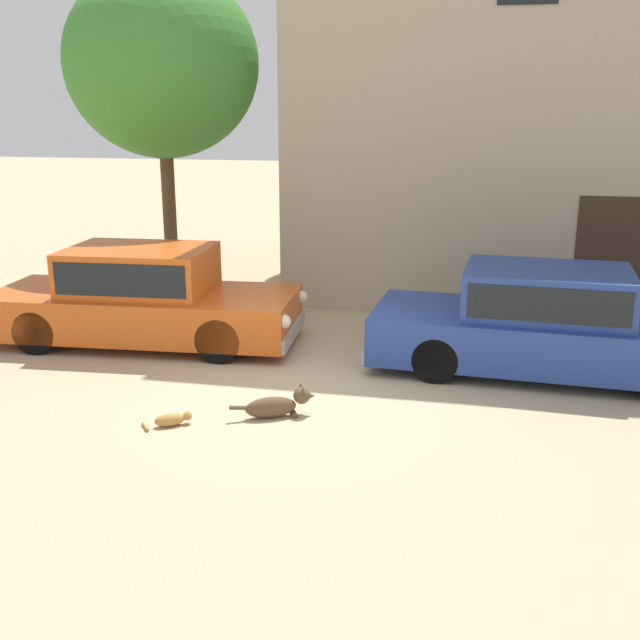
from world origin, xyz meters
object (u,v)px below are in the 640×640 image
at_px(acacia_tree_left, 161,64).
at_px(parked_sedan_second, 547,322).
at_px(parked_sedan_nearest, 143,296).
at_px(stray_dog_spotted, 279,404).
at_px(stray_cat, 171,420).

bearing_deg(acacia_tree_left, parked_sedan_second, -25.34).
height_order(parked_sedan_nearest, stray_dog_spotted, parked_sedan_nearest).
bearing_deg(stray_cat, parked_sedan_second, 1.53).
relative_size(parked_sedan_second, stray_dog_spotted, 5.17).
bearing_deg(acacia_tree_left, stray_dog_spotted, -56.74).
height_order(parked_sedan_nearest, acacia_tree_left, acacia_tree_left).
bearing_deg(stray_cat, parked_sedan_nearest, 87.91).
bearing_deg(stray_cat, acacia_tree_left, 80.85).
xyz_separation_m(parked_sedan_nearest, acacia_tree_left, (-0.78, 2.98, 3.47)).
distance_m(stray_cat, acacia_tree_left, 7.56).
bearing_deg(parked_sedan_second, stray_cat, -143.64).
bearing_deg(stray_dog_spotted, stray_cat, 178.09).
relative_size(stray_cat, acacia_tree_left, 0.09).
distance_m(parked_sedan_second, stray_cat, 5.07).
height_order(parked_sedan_second, acacia_tree_left, acacia_tree_left).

